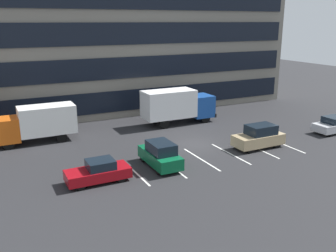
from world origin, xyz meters
TOP-DOWN VIEW (x-y plane):
  - ground_plane at (0.00, 0.00)m, footprint 120.00×120.00m
  - office_building at (0.00, 17.95)m, footprint 40.31×13.07m
  - lot_markings at (-0.00, -3.45)m, footprint 14.14×5.40m
  - box_truck_blue at (1.85, 6.68)m, footprint 7.84×2.60m
  - box_truck_orange at (-12.19, 6.75)m, footprint 7.02×2.33m
  - suv_forest at (-4.91, -3.33)m, footprint 1.81×4.28m
  - sedan_silver at (14.05, -3.05)m, footprint 4.47×1.87m
  - suv_tan at (4.47, -3.27)m, footprint 4.43×1.88m
  - sedan_maroon at (-9.80, -3.93)m, footprint 4.29×1.79m

SIDE VIEW (x-z plane):
  - ground_plane at x=0.00m, z-range 0.00..0.00m
  - lot_markings at x=0.00m, z-range 0.00..0.01m
  - sedan_maroon at x=-9.80m, z-range -0.04..1.49m
  - sedan_silver at x=14.05m, z-range -0.04..1.56m
  - suv_forest at x=-4.91m, z-range -0.03..1.90m
  - suv_tan at x=4.47m, z-range -0.03..1.97m
  - box_truck_orange at x=-12.19m, z-range 0.20..3.46m
  - box_truck_blue at x=1.85m, z-range 0.23..3.86m
  - office_building at x=0.00m, z-range 0.00..18.00m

